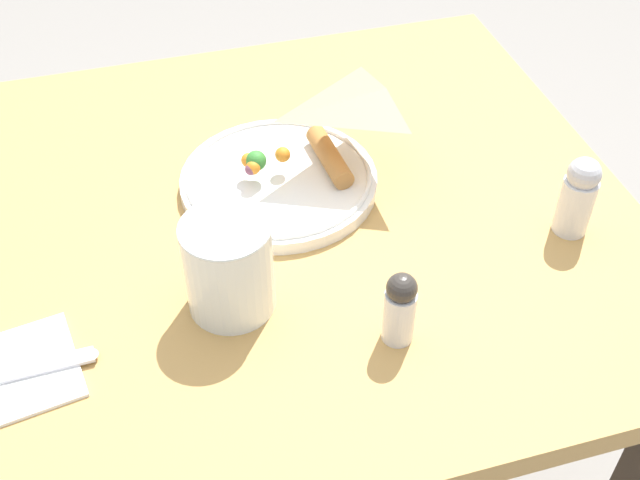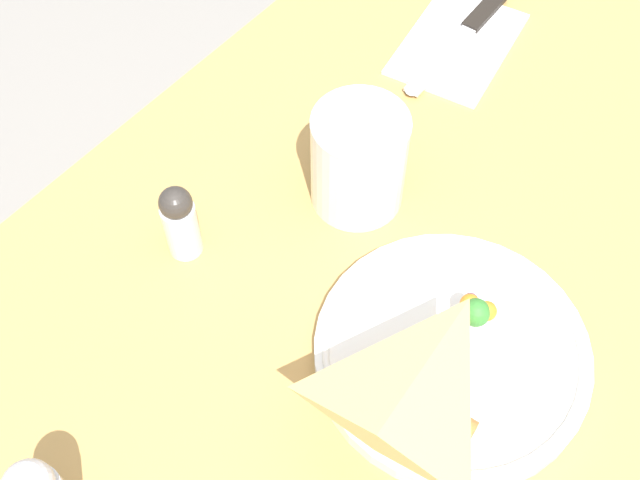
% 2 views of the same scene
% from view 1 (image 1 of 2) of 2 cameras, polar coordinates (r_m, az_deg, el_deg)
% --- Properties ---
extents(dining_table, '(0.92, 0.73, 0.72)m').
position_cam_1_polar(dining_table, '(0.99, -6.03, -3.93)').
color(dining_table, tan).
rests_on(dining_table, ground_plane).
extents(plate_pizza, '(0.23, 0.23, 0.05)m').
position_cam_1_polar(plate_pizza, '(0.93, -2.89, 4.50)').
color(plate_pizza, white).
rests_on(plate_pizza, dining_table).
extents(milk_glass, '(0.09, 0.09, 0.10)m').
position_cam_1_polar(milk_glass, '(0.77, -6.50, -1.96)').
color(milk_glass, white).
rests_on(milk_glass, dining_table).
extents(salt_shaker, '(0.04, 0.04, 0.10)m').
position_cam_1_polar(salt_shaker, '(0.89, 17.87, 3.02)').
color(salt_shaker, silver).
rests_on(salt_shaker, dining_table).
extents(pepper_shaker, '(0.03, 0.03, 0.08)m').
position_cam_1_polar(pepper_shaker, '(0.75, 5.70, -4.81)').
color(pepper_shaker, silver).
rests_on(pepper_shaker, dining_table).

